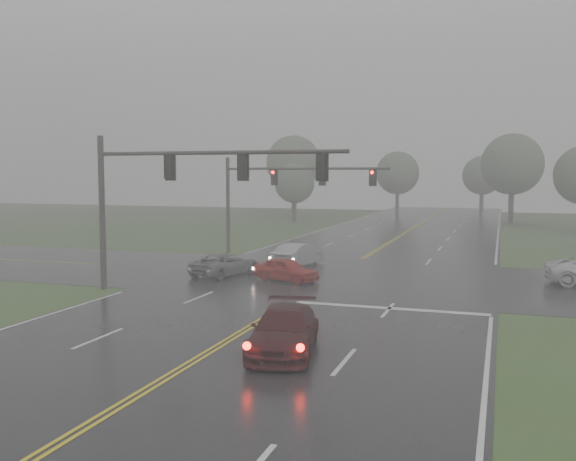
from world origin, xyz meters
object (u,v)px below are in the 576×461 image
(sedan_red, at_px, (286,281))
(signal_gantry_near, at_px, (170,183))
(signal_gantry_far, at_px, (275,187))
(sedan_maroon, at_px, (284,353))
(car_grey, at_px, (225,275))
(sedan_silver, at_px, (298,267))

(sedan_red, height_order, signal_gantry_near, signal_gantry_near)
(signal_gantry_near, relative_size, signal_gantry_far, 1.07)
(sedan_maroon, height_order, car_grey, sedan_maroon)
(car_grey, relative_size, signal_gantry_far, 0.38)
(car_grey, distance_m, signal_gantry_near, 8.06)
(sedan_red, distance_m, car_grey, 4.12)
(sedan_silver, bearing_deg, sedan_maroon, 116.85)
(sedan_maroon, relative_size, sedan_silver, 1.11)
(sedan_red, bearing_deg, signal_gantry_far, 41.32)
(sedan_maroon, xyz_separation_m, signal_gantry_near, (-8.64, 8.20, 5.44))
(sedan_maroon, relative_size, car_grey, 1.10)
(sedan_red, height_order, car_grey, sedan_red)
(signal_gantry_near, distance_m, signal_gantry_far, 15.73)
(sedan_silver, relative_size, signal_gantry_far, 0.37)
(sedan_red, distance_m, sedan_silver, 5.70)
(signal_gantry_far, bearing_deg, sedan_maroon, -69.69)
(sedan_maroon, height_order, sedan_red, sedan_maroon)
(signal_gantry_near, xyz_separation_m, signal_gantry_far, (-0.21, 15.73, -0.48))
(sedan_silver, bearing_deg, signal_gantry_near, 84.26)
(sedan_silver, distance_m, signal_gantry_far, 7.82)
(sedan_silver, bearing_deg, sedan_red, 111.68)
(signal_gantry_far, bearing_deg, car_grey, -87.59)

